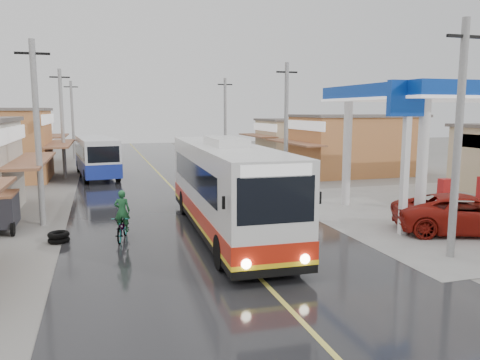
{
  "coord_description": "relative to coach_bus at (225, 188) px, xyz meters",
  "views": [
    {
      "loc": [
        -4.48,
        -12.84,
        5.05
      ],
      "look_at": [
        1.51,
        7.0,
        1.94
      ],
      "focal_mm": 35.0,
      "sensor_mm": 36.0,
      "label": 1
    }
  ],
  "objects": [
    {
      "name": "cyclist",
      "position": [
        -4.14,
        0.09,
        -1.24
      ],
      "size": [
        1.05,
        1.97,
        2.02
      ],
      "rotation": [
        0.0,
        0.0,
        -0.22
      ],
      "color": "black",
      "rests_on": "ground"
    },
    {
      "name": "second_bus",
      "position": [
        -5.11,
        18.59,
        -0.29
      ],
      "size": [
        3.39,
        9.19,
        2.98
      ],
      "rotation": [
        0.0,
        0.0,
        0.11
      ],
      "color": "silver",
      "rests_on": "road"
    },
    {
      "name": "coach_bus",
      "position": [
        0.0,
        0.0,
        0.0
      ],
      "size": [
        3.22,
        12.69,
        3.94
      ],
      "rotation": [
        0.0,
        0.0,
        -0.03
      ],
      "color": "silver",
      "rests_on": "road"
    },
    {
      "name": "utility_poles_left",
      "position": [
        -7.4,
        10.61,
        -1.9
      ],
      "size": [
        1.6,
        50.0,
        8.0
      ],
      "primitive_type": null,
      "color": "gray",
      "rests_on": "ground"
    },
    {
      "name": "jeepney",
      "position": [
        9.5,
        -2.92,
        -1.09
      ],
      "size": [
        6.38,
        4.58,
        1.61
      ],
      "primitive_type": "imported",
      "rotation": [
        0.0,
        0.0,
        1.2
      ],
      "color": "maroon",
      "rests_on": "ground"
    },
    {
      "name": "tyre_stack",
      "position": [
        -6.53,
        0.49,
        -1.69
      ],
      "size": [
        0.81,
        0.81,
        0.41
      ],
      "color": "black",
      "rests_on": "ground"
    },
    {
      "name": "shopfronts_right",
      "position": [
        14.6,
        6.61,
        -1.9
      ],
      "size": [
        11.0,
        44.0,
        4.8
      ],
      "primitive_type": null,
      "color": "#B8B0A1",
      "rests_on": "ground"
    },
    {
      "name": "ground",
      "position": [
        -0.4,
        -5.39,
        -1.9
      ],
      "size": [
        120.0,
        120.0,
        0.0
      ],
      "primitive_type": "plane",
      "color": "slate",
      "rests_on": "ground"
    },
    {
      "name": "centre_line",
      "position": [
        -0.4,
        9.61,
        -1.87
      ],
      "size": [
        0.15,
        90.0,
        0.01
      ],
      "primitive_type": "cube",
      "color": "#D8CC4C",
      "rests_on": "road"
    },
    {
      "name": "utility_poles_right",
      "position": [
        6.6,
        9.61,
        -1.9
      ],
      "size": [
        1.6,
        36.0,
        8.0
      ],
      "primitive_type": null,
      "color": "gray",
      "rests_on": "ground"
    },
    {
      "name": "road",
      "position": [
        -0.4,
        9.61,
        -1.89
      ],
      "size": [
        12.0,
        90.0,
        0.02
      ],
      "primitive_type": "cube",
      "color": "black",
      "rests_on": "ground"
    }
  ]
}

